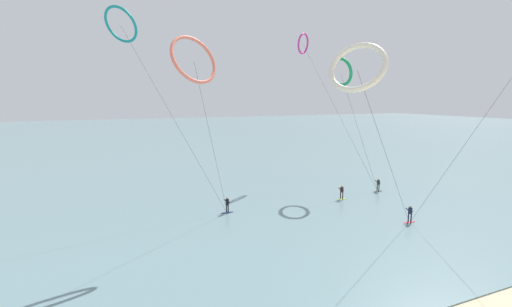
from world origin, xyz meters
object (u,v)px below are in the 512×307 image
object	(u,v)px
kite_emerald	(341,72)
surfer_crimson	(410,215)
kite_teal	(121,25)
kite_magenta	(303,44)
kite_coral	(194,60)
surfer_lime	(342,193)
surfer_navy	(227,206)
surfer_charcoal	(378,186)
kite_ivory	(357,67)

from	to	relation	value
kite_emerald	surfer_crimson	bearing A→B (deg)	160.35
surfer_crimson	kite_emerald	world-z (taller)	kite_emerald
kite_teal	kite_magenta	xyz separation A→B (m)	(26.54, 9.88, 1.00)
kite_teal	kite_magenta	world-z (taller)	kite_magenta
kite_teal	kite_emerald	size ratio (longest dim) A/B	1.21
surfer_crimson	kite_teal	distance (m)	33.58
kite_coral	kite_magenta	size ratio (longest dim) A/B	0.79
kite_teal	surfer_crimson	bearing A→B (deg)	-162.52
kite_coral	kite_emerald	world-z (taller)	kite_coral
surfer_lime	surfer_crimson	size ratio (longest dim) A/B	1.00
surfer_lime	kite_magenta	bearing A→B (deg)	142.88
surfer_navy	kite_emerald	bearing A→B (deg)	89.04
surfer_charcoal	kite_teal	distance (m)	34.98
surfer_lime	kite_teal	bearing A→B (deg)	-127.53
kite_coral	kite_teal	bearing A→B (deg)	97.60
surfer_crimson	kite_emerald	xyz separation A→B (m)	(2.58, 15.12, 14.42)
kite_coral	surfer_lime	bearing A→B (deg)	-12.81
surfer_charcoal	kite_magenta	distance (m)	24.01
surfer_crimson	surfer_navy	bearing A→B (deg)	-134.16
surfer_lime	kite_emerald	bearing A→B (deg)	123.84
kite_magenta	kite_emerald	bearing A→B (deg)	60.11
kite_emerald	kite_magenta	world-z (taller)	kite_magenta
surfer_lime	surfer_crimson	world-z (taller)	same
surfer_charcoal	kite_coral	world-z (taller)	kite_coral
surfer_navy	kite_teal	size ratio (longest dim) A/B	0.08
kite_teal	kite_emerald	distance (m)	27.09
kite_teal	kite_coral	xyz separation A→B (m)	(5.07, -8.59, -3.92)
surfer_navy	surfer_charcoal	distance (m)	20.46
surfer_lime	kite_teal	distance (m)	29.88
surfer_crimson	kite_teal	size ratio (longest dim) A/B	0.08
kite_teal	kite_magenta	distance (m)	28.33
kite_teal	kite_ivory	size ratio (longest dim) A/B	1.33
kite_coral	kite_emerald	distance (m)	23.62
kite_coral	kite_ivory	world-z (taller)	kite_coral
kite_ivory	kite_magenta	distance (m)	33.63
kite_ivory	kite_coral	bearing A→B (deg)	179.18
surfer_navy	kite_coral	size ratio (longest dim) A/B	0.10
surfer_charcoal	kite_ivory	world-z (taller)	kite_ivory
surfer_navy	kite_coral	xyz separation A→B (m)	(-4.07, -3.83, 14.25)
surfer_lime	kite_magenta	size ratio (longest dim) A/B	0.08
surfer_crimson	kite_magenta	size ratio (longest dim) A/B	0.08
surfer_lime	kite_coral	xyz separation A→B (m)	(-18.04, -3.22, 14.25)
surfer_navy	kite_ivory	world-z (taller)	kite_ivory
surfer_charcoal	kite_teal	bearing A→B (deg)	-100.84
kite_ivory	kite_teal	bearing A→B (deg)	177.95
surfer_charcoal	kite_coral	bearing A→B (deg)	-82.62
surfer_lime	surfer_crimson	distance (m)	9.19
surfer_crimson	kite_ivory	xyz separation A→B (m)	(-11.52, -5.67, 12.99)
surfer_navy	kite_magenta	bearing A→B (deg)	112.14
kite_emerald	kite_magenta	distance (m)	10.40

